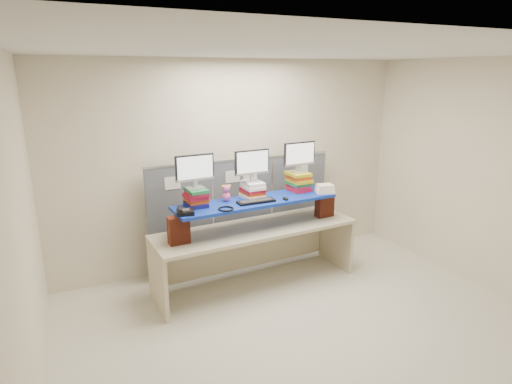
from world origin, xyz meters
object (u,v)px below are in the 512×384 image
desk_phone (185,212)px  blue_board (256,201)px  monitor_right (299,155)px  monitor_left (195,169)px  keyboard (256,201)px  desk (256,239)px  monitor_center (252,164)px

desk_phone → blue_board: bearing=20.9°
monitor_right → blue_board: bearing=-170.3°
blue_board → monitor_left: bearing=170.7°
blue_board → monitor_left: size_ratio=4.46×
monitor_left → keyboard: monitor_left is taller
monitor_left → desk_phone: 0.51m
monitor_left → desk_phone: size_ratio=2.13×
desk → blue_board: 0.49m
desk → blue_board: (0.00, 0.00, 0.49)m
blue_board → monitor_right: bearing=9.7°
monitor_left → monitor_right: size_ratio=1.00×
blue_board → monitor_center: monitor_center is taller
desk → monitor_right: monitor_right is taller
blue_board → monitor_right: size_ratio=4.46×
monitor_center → keyboard: 0.46m
keyboard → desk_phone: 0.89m
blue_board → monitor_center: 0.46m
blue_board → desk: bearing=176.9°
blue_board → desk_phone: desk_phone is taller
desk → desk_phone: size_ratio=12.15×
desk → desk_phone: desk_phone is taller
monitor_center → keyboard: monitor_center is taller
desk → desk_phone: bearing=-173.3°
monitor_right → keyboard: monitor_right is taller
monitor_left → keyboard: 0.82m
desk_phone → monitor_center: bearing=27.7°
monitor_left → monitor_center: (0.73, 0.04, -0.01)m
keyboard → desk: bearing=65.9°
monitor_right → monitor_center: bearing=180.0°
monitor_left → desk_phone: (-0.20, -0.24, -0.40)m
monitor_center → desk_phone: (-0.93, -0.28, -0.39)m
monitor_left → desk_phone: bearing=-133.5°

